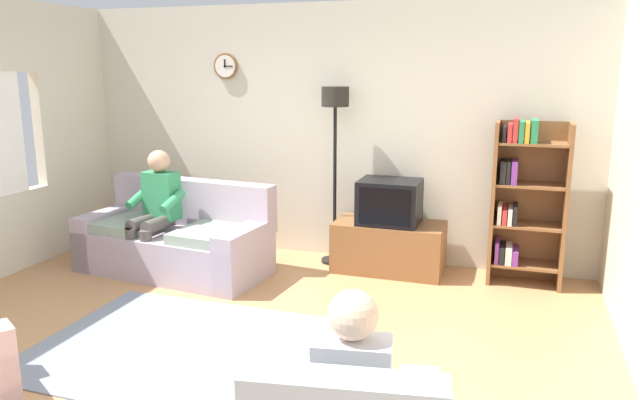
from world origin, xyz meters
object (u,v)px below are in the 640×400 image
at_px(bookshelf, 523,198).
at_px(person_in_right_armchair, 354,391).
at_px(person_on_couch, 155,206).
at_px(floor_lamp, 335,126).
at_px(couch, 176,241).
at_px(tv, 390,202).
at_px(tv_stand, 389,247).

distance_m(bookshelf, person_in_right_armchair, 3.54).
bearing_deg(person_on_couch, floor_lamp, 29.21).
bearing_deg(couch, bookshelf, 12.80).
bearing_deg(tv, person_in_right_armchair, -80.79).
distance_m(tv_stand, person_in_right_armchair, 3.45).
height_order(couch, tv, tv).
xyz_separation_m(tv, bookshelf, (1.26, 0.10, 0.10)).
distance_m(couch, person_on_couch, 0.43).
relative_size(couch, person_on_couch, 1.59).
xyz_separation_m(tv_stand, bookshelf, (1.26, 0.07, 0.58)).
distance_m(tv_stand, floor_lamp, 1.35).
xyz_separation_m(tv, person_in_right_armchair, (0.54, -3.36, -0.12)).
height_order(tv_stand, person_in_right_armchair, person_in_right_armchair).
bearing_deg(tv_stand, bookshelf, 3.24).
distance_m(tv, bookshelf, 1.27).
relative_size(floor_lamp, person_on_couch, 1.49).
bearing_deg(floor_lamp, tv_stand, -9.23).
relative_size(couch, person_in_right_armchair, 1.76).
bearing_deg(person_on_couch, tv_stand, 19.77).
distance_m(tv, person_in_right_armchair, 3.41).
bearing_deg(bookshelf, tv, -175.65).
bearing_deg(tv, bookshelf, 4.35).
distance_m(couch, tv_stand, 2.16).
height_order(couch, person_on_couch, person_on_couch).
xyz_separation_m(couch, floor_lamp, (1.44, 0.78, 1.14)).
xyz_separation_m(tv_stand, floor_lamp, (-0.61, 0.10, 1.20)).
bearing_deg(tv, floor_lamp, 168.54).
bearing_deg(person_on_couch, couch, 36.62).
xyz_separation_m(couch, tv, (2.05, 0.66, 0.42)).
bearing_deg(person_in_right_armchair, person_on_couch, 136.64).
xyz_separation_m(bookshelf, floor_lamp, (-1.87, 0.03, 0.62)).
distance_m(tv_stand, tv, 0.47).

